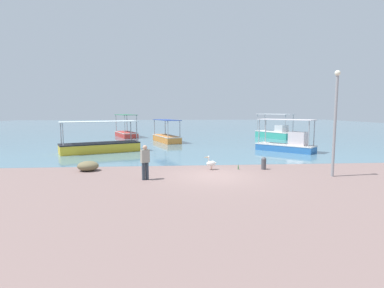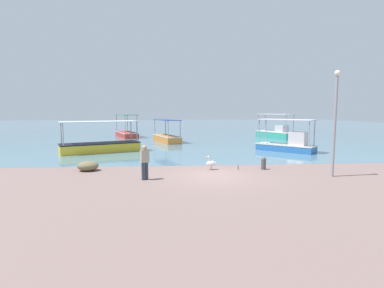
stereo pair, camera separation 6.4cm
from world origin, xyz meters
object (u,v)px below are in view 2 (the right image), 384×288
(net_pile, at_px, (88,166))
(pelican, at_px, (211,163))
(fishing_boat_outer, at_px, (100,145))
(lamp_post, at_px, (335,117))
(fisherman_standing, at_px, (145,161))
(fishing_boat_far_left, at_px, (288,144))
(mooring_bollard, at_px, (264,163))
(fishing_boat_near_left, at_px, (127,133))
(fishing_boat_near_right, at_px, (167,137))
(glass_bottle, at_px, (238,167))
(fishing_boat_center, at_px, (276,133))

(net_pile, bearing_deg, pelican, -1.82)
(fishing_boat_outer, height_order, pelican, fishing_boat_outer)
(lamp_post, distance_m, fisherman_standing, 9.67)
(fishing_boat_far_left, distance_m, net_pile, 15.73)
(fishing_boat_far_left, distance_m, mooring_bollard, 8.36)
(lamp_post, bearing_deg, pelican, 159.85)
(fishing_boat_near_left, distance_m, fisherman_standing, 24.29)
(fishing_boat_outer, height_order, fishing_boat_near_right, fishing_boat_outer)
(fishing_boat_near_right, xyz_separation_m, fishing_boat_far_left, (9.95, -8.26, 0.13))
(fishing_boat_near_left, distance_m, glass_bottle, 23.64)
(fishing_boat_near_left, height_order, glass_bottle, fishing_boat_near_left)
(pelican, height_order, glass_bottle, pelican)
(fishing_boat_far_left, bearing_deg, fisherman_standing, -139.53)
(fishing_boat_near_left, relative_size, mooring_bollard, 7.51)
(pelican, bearing_deg, fishing_boat_near_left, 109.70)
(fishing_boat_center, relative_size, lamp_post, 1.00)
(fishing_boat_center, relative_size, pelican, 6.60)
(lamp_post, distance_m, glass_bottle, 5.66)
(fishing_boat_center, height_order, pelican, fishing_boat_center)
(net_pile, xyz_separation_m, glass_bottle, (8.43, -0.22, -0.17))
(fishing_boat_center, xyz_separation_m, fishing_boat_near_left, (-18.20, 3.06, -0.14))
(fishing_boat_outer, height_order, lamp_post, lamp_post)
(fishing_boat_outer, distance_m, glass_bottle, 12.31)
(mooring_bollard, bearing_deg, glass_bottle, 175.11)
(fishing_boat_near_right, bearing_deg, lamp_post, -63.90)
(pelican, xyz_separation_m, glass_bottle, (1.57, -0.01, -0.27))
(fishing_boat_center, bearing_deg, fishing_boat_outer, -149.50)
(fisherman_standing, relative_size, net_pile, 1.46)
(fishing_boat_near_right, height_order, mooring_bollard, fishing_boat_near_right)
(fishing_boat_center, xyz_separation_m, pelican, (-10.43, -18.64, -0.29))
(fishing_boat_outer, xyz_separation_m, fishing_boat_center, (18.33, 10.80, 0.13))
(fishing_boat_outer, bearing_deg, glass_bottle, -39.68)
(lamp_post, bearing_deg, net_pile, 169.41)
(net_pile, bearing_deg, mooring_bollard, -2.00)
(fishing_boat_far_left, bearing_deg, pelican, -136.17)
(lamp_post, xyz_separation_m, net_pile, (-12.78, 2.39, -2.73))
(fishing_boat_outer, distance_m, mooring_bollard, 13.51)
(fishing_boat_near_right, relative_size, fishing_boat_near_left, 0.99)
(fishing_boat_far_left, bearing_deg, lamp_post, -98.62)
(fishing_boat_near_right, xyz_separation_m, pelican, (2.63, -15.29, -0.13))
(fishing_boat_far_left, xyz_separation_m, glass_bottle, (-5.75, -7.03, -0.53))
(fishing_boat_near_left, height_order, fisherman_standing, fishing_boat_near_left)
(fishing_boat_outer, height_order, mooring_bollard, fishing_boat_outer)
(fishing_boat_near_left, distance_m, mooring_bollard, 24.35)
(fishing_boat_outer, xyz_separation_m, fisherman_standing, (4.38, -10.06, 0.37))
(fishing_boat_near_right, distance_m, glass_bottle, 15.86)
(fishing_boat_far_left, xyz_separation_m, fisherman_standing, (-10.83, -9.24, 0.27))
(fishing_boat_far_left, bearing_deg, fishing_boat_center, 75.00)
(fisherman_standing, bearing_deg, mooring_bollard, 17.73)
(fishing_boat_outer, xyz_separation_m, fishing_boat_far_left, (15.21, -0.82, 0.10))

